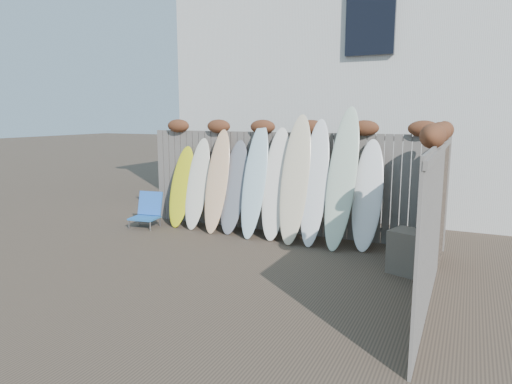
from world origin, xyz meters
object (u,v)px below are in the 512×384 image
at_px(lattice_panel, 440,207).
at_px(beach_chair, 147,211).
at_px(wooden_crate, 410,252).
at_px(surfboard_0, 181,186).

bearing_deg(lattice_panel, beach_chair, 178.90).
xyz_separation_m(beach_chair, wooden_crate, (5.40, -0.70, -0.01)).
height_order(lattice_panel, surfboard_0, lattice_panel).
bearing_deg(wooden_crate, surfboard_0, 167.49).
height_order(wooden_crate, lattice_panel, lattice_panel).
xyz_separation_m(lattice_panel, surfboard_0, (-5.11, 0.71, -0.12)).
bearing_deg(beach_chair, lattice_panel, -3.53).
bearing_deg(surfboard_0, beach_chair, -147.67).
height_order(beach_chair, lattice_panel, lattice_panel).
relative_size(wooden_crate, lattice_panel, 0.34).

